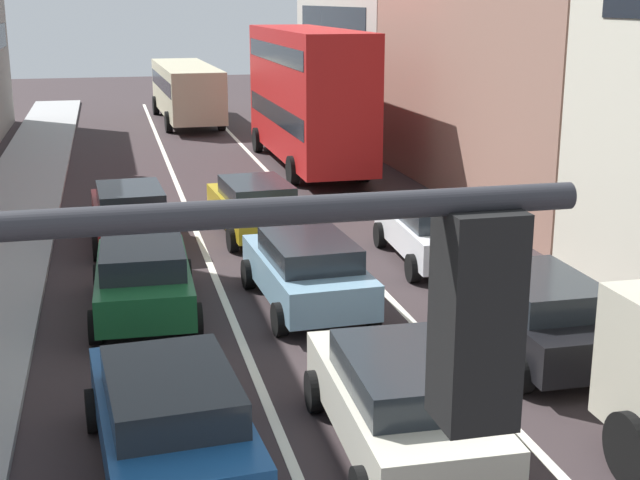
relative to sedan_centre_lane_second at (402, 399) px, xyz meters
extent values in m
cube|color=#9C9C9C|center=(-6.55, 13.48, -0.73)|extent=(2.60, 64.00, 0.14)
cube|color=silver|center=(-1.55, 13.48, -0.79)|extent=(0.16, 60.00, 0.01)
cube|color=silver|center=(1.85, 13.48, -0.79)|extent=(0.16, 60.00, 0.01)
cube|color=#B2ADA3|center=(10.05, 30.14, 3.94)|extent=(7.00, 14.57, 9.47)
cube|color=black|center=(6.53, 30.14, 4.41)|extent=(0.02, 11.73, 1.10)
cylinder|color=#2D2D33|center=(-3.80, -7.66, 4.60)|extent=(3.50, 0.10, 0.10)
cube|color=black|center=(-2.40, -7.66, 4.15)|extent=(0.28, 0.28, 0.84)
sphere|color=red|center=(-2.40, -7.51, 4.41)|extent=(0.18, 0.18, 0.18)
sphere|color=#F2A519|center=(-2.40, -7.51, 4.15)|extent=(0.18, 0.18, 0.18)
sphere|color=green|center=(-2.40, -7.51, 3.89)|extent=(0.18, 0.18, 0.18)
cylinder|color=black|center=(2.66, -1.43, -0.32)|extent=(0.30, 0.96, 0.96)
cube|color=beige|center=(0.00, 0.05, -0.13)|extent=(1.91, 4.35, 0.70)
cube|color=#1E2328|center=(0.00, -0.15, 0.43)|extent=(1.65, 2.45, 0.52)
cylinder|color=black|center=(-0.88, 1.54, -0.48)|extent=(0.24, 0.65, 0.64)
cylinder|color=black|center=(0.96, 1.49, -0.48)|extent=(0.24, 0.65, 0.64)
cylinder|color=black|center=(0.88, -1.43, -0.48)|extent=(0.24, 0.65, 0.64)
cube|color=#194C8C|center=(-3.14, 0.25, -0.13)|extent=(2.09, 4.41, 0.70)
cube|color=#1E2328|center=(-3.12, 0.05, 0.43)|extent=(1.75, 2.51, 0.52)
cylinder|color=black|center=(-4.16, 1.65, -0.48)|extent=(0.26, 0.65, 0.64)
cylinder|color=black|center=(-2.32, 1.77, -0.48)|extent=(0.26, 0.65, 0.64)
cube|color=#759EB7|center=(0.05, 6.25, -0.13)|extent=(1.99, 4.38, 0.70)
cube|color=#1E2328|center=(0.06, 6.05, 0.43)|extent=(1.69, 2.48, 0.52)
cylinder|color=black|center=(-0.93, 7.67, -0.48)|extent=(0.25, 0.65, 0.64)
cylinder|color=black|center=(0.91, 7.75, -0.48)|extent=(0.25, 0.65, 0.64)
cylinder|color=black|center=(-0.80, 4.75, -0.48)|extent=(0.25, 0.65, 0.64)
cylinder|color=black|center=(1.04, 4.83, -0.48)|extent=(0.25, 0.65, 0.64)
cube|color=#19592D|center=(-3.20, 6.57, -0.13)|extent=(1.91, 4.35, 0.70)
cube|color=#1E2328|center=(-3.21, 6.37, 0.43)|extent=(1.65, 2.45, 0.52)
cylinder|color=black|center=(-4.08, 8.05, -0.48)|extent=(0.24, 0.65, 0.64)
cylinder|color=black|center=(-2.24, 8.00, -0.48)|extent=(0.24, 0.65, 0.64)
cylinder|color=black|center=(-4.16, 5.13, -0.48)|extent=(0.24, 0.65, 0.64)
cylinder|color=black|center=(-2.32, 5.08, -0.48)|extent=(0.24, 0.65, 0.64)
cube|color=#B29319|center=(-0.04, 12.13, -0.13)|extent=(2.08, 4.41, 0.70)
cube|color=#1E2328|center=(-0.02, 11.93, 0.43)|extent=(1.74, 2.51, 0.52)
cylinder|color=black|center=(-1.05, 13.53, -0.48)|extent=(0.26, 0.65, 0.64)
cylinder|color=black|center=(0.79, 13.65, -0.48)|extent=(0.26, 0.65, 0.64)
cylinder|color=black|center=(-0.86, 10.61, -0.48)|extent=(0.26, 0.65, 0.64)
cylinder|color=black|center=(0.98, 10.73, -0.48)|extent=(0.26, 0.65, 0.64)
cube|color=#A51E1E|center=(-3.28, 12.10, -0.13)|extent=(1.99, 4.38, 0.70)
cube|color=#1E2328|center=(-3.27, 11.90, 0.43)|extent=(1.69, 2.48, 0.52)
cylinder|color=black|center=(-4.26, 13.52, -0.48)|extent=(0.25, 0.65, 0.64)
cylinder|color=black|center=(-2.42, 13.60, -0.48)|extent=(0.25, 0.65, 0.64)
cylinder|color=black|center=(-4.13, 10.60, -0.48)|extent=(0.25, 0.65, 0.64)
cylinder|color=black|center=(-2.29, 10.68, -0.48)|extent=(0.25, 0.65, 0.64)
cube|color=black|center=(3.39, 2.86, -0.13)|extent=(1.82, 4.31, 0.70)
cube|color=#1E2328|center=(3.39, 2.66, 0.43)|extent=(1.59, 2.41, 0.52)
cylinder|color=black|center=(2.48, 4.32, -0.48)|extent=(0.22, 0.64, 0.64)
cylinder|color=black|center=(4.32, 4.32, -0.48)|extent=(0.22, 0.64, 0.64)
cylinder|color=black|center=(2.47, 1.40, -0.48)|extent=(0.22, 0.64, 0.64)
cylinder|color=black|center=(4.31, 1.39, -0.48)|extent=(0.22, 0.64, 0.64)
cube|color=silver|center=(3.69, 8.66, -0.13)|extent=(2.01, 4.38, 0.70)
cube|color=#1E2328|center=(3.68, 8.46, 0.43)|extent=(1.70, 2.48, 0.52)
cylinder|color=black|center=(2.84, 10.17, -0.48)|extent=(0.25, 0.65, 0.64)
cylinder|color=black|center=(4.68, 10.08, -0.48)|extent=(0.25, 0.65, 0.64)
cylinder|color=black|center=(2.70, 7.25, -0.48)|extent=(0.25, 0.65, 0.64)
cylinder|color=black|center=(4.54, 7.16, -0.48)|extent=(0.25, 0.65, 0.64)
cube|color=#B21919|center=(3.50, 21.42, 0.90)|extent=(2.55, 10.51, 2.40)
cube|color=black|center=(3.50, 21.42, 1.26)|extent=(2.58, 9.88, 0.70)
cube|color=#B21919|center=(3.50, 21.42, 3.18)|extent=(2.55, 10.51, 2.16)
cube|color=black|center=(3.50, 21.42, 3.42)|extent=(2.58, 9.88, 0.64)
cylinder|color=black|center=(2.23, 25.19, -0.30)|extent=(0.30, 1.00, 1.00)
cylinder|color=black|center=(4.73, 25.20, -0.30)|extent=(0.30, 1.00, 1.00)
cylinder|color=black|center=(2.27, 18.26, -0.30)|extent=(0.30, 1.00, 1.00)
cylinder|color=black|center=(4.77, 18.27, -0.30)|extent=(0.30, 1.00, 1.00)
cube|color=#BFB793|center=(0.24, 34.76, 0.90)|extent=(2.80, 10.57, 2.40)
cube|color=black|center=(0.24, 34.76, 1.26)|extent=(2.81, 9.94, 0.70)
cylinder|color=black|center=(-1.12, 38.50, -0.30)|extent=(0.33, 1.01, 1.00)
cylinder|color=black|center=(1.38, 38.57, -0.30)|extent=(0.33, 1.01, 1.00)
cylinder|color=black|center=(-0.92, 31.58, -0.30)|extent=(0.33, 1.01, 1.00)
cylinder|color=black|center=(1.58, 31.65, -0.30)|extent=(0.33, 1.01, 1.00)
camera|label=1|loc=(-3.69, -10.55, 5.30)|focal=49.73mm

